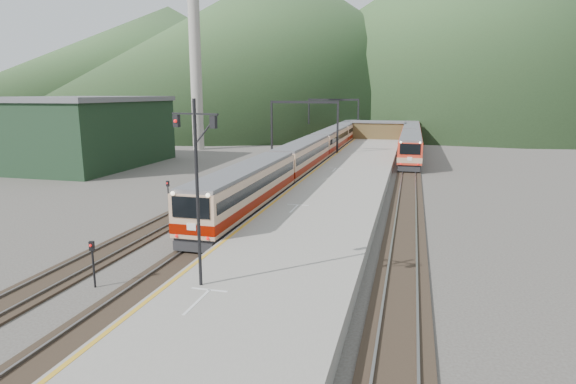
# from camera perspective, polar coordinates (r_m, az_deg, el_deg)

# --- Properties ---
(track_main) EXTENTS (2.60, 200.00, 0.23)m
(track_main) POSITION_cam_1_polar(r_m,az_deg,el_deg) (52.24, 1.36, 1.78)
(track_main) COLOR black
(track_main) RESTS_ON ground
(track_far) EXTENTS (2.60, 200.00, 0.23)m
(track_far) POSITION_cam_1_polar(r_m,az_deg,el_deg) (53.58, -3.86, 2.01)
(track_far) COLOR black
(track_far) RESTS_ON ground
(track_second) EXTENTS (2.60, 200.00, 0.23)m
(track_second) POSITION_cam_1_polar(r_m,az_deg,el_deg) (50.93, 14.07, 1.18)
(track_second) COLOR black
(track_second) RESTS_ON ground
(platform) EXTENTS (8.00, 100.00, 1.00)m
(platform) POSITION_cam_1_polar(r_m,az_deg,el_deg) (49.25, 7.19, 1.60)
(platform) COLOR gray
(platform) RESTS_ON ground
(gantry_near) EXTENTS (9.55, 0.25, 8.00)m
(gantry_near) POSITION_cam_1_polar(r_m,az_deg,el_deg) (66.81, 1.93, 8.70)
(gantry_near) COLOR black
(gantry_near) RESTS_ON ground
(gantry_far) EXTENTS (9.55, 0.25, 8.00)m
(gantry_far) POSITION_cam_1_polar(r_m,az_deg,el_deg) (91.36, 5.39, 9.45)
(gantry_far) COLOR black
(gantry_far) RESTS_ON ground
(warehouse) EXTENTS (14.50, 20.50, 8.60)m
(warehouse) POSITION_cam_1_polar(r_m,az_deg,el_deg) (65.66, -22.90, 6.64)
(warehouse) COLOR black
(warehouse) RESTS_ON ground
(smokestack) EXTENTS (1.80, 1.80, 30.00)m
(smokestack) POSITION_cam_1_polar(r_m,az_deg,el_deg) (79.81, -10.94, 15.75)
(smokestack) COLOR #9E998E
(smokestack) RESTS_ON ground
(station_shed) EXTENTS (9.40, 4.40, 3.10)m
(station_shed) POSITION_cam_1_polar(r_m,az_deg,el_deg) (88.58, 10.59, 7.28)
(station_shed) COLOR brown
(station_shed) RESTS_ON platform
(hill_a) EXTENTS (180.00, 180.00, 60.00)m
(hill_a) POSITION_cam_1_polar(r_m,az_deg,el_deg) (207.75, -0.02, 17.45)
(hill_a) COLOR #334F2B
(hill_a) RESTS_ON ground
(hill_b) EXTENTS (220.00, 220.00, 75.00)m
(hill_b) POSITION_cam_1_polar(r_m,az_deg,el_deg) (242.51, 19.66, 17.76)
(hill_b) COLOR #334F2B
(hill_b) RESTS_ON ground
(hill_d) EXTENTS (200.00, 200.00, 55.00)m
(hill_d) POSITION_cam_1_polar(r_m,az_deg,el_deg) (283.26, -13.76, 15.08)
(hill_d) COLOR #334F2B
(hill_d) RESTS_ON ground
(main_train) EXTENTS (2.73, 93.90, 3.34)m
(main_train) POSITION_cam_1_polar(r_m,az_deg,el_deg) (71.89, 5.09, 5.92)
(main_train) COLOR tan
(main_train) RESTS_ON track_main
(second_train) EXTENTS (2.78, 57.10, 3.39)m
(second_train) POSITION_cam_1_polar(r_m,az_deg,el_deg) (84.53, 14.40, 6.48)
(second_train) COLOR red
(second_train) RESTS_ON track_second
(signal_mast) EXTENTS (2.17, 0.59, 7.81)m
(signal_mast) POSITION_cam_1_polar(r_m,az_deg,el_deg) (19.92, -10.77, 1.92)
(signal_mast) COLOR black
(signal_mast) RESTS_ON platform
(short_signal_a) EXTENTS (0.25, 0.21, 2.27)m
(short_signal_a) POSITION_cam_1_polar(r_m,az_deg,el_deg) (24.46, -22.13, -7.24)
(short_signal_a) COLOR black
(short_signal_a) RESTS_ON ground
(short_signal_b) EXTENTS (0.25, 0.20, 2.27)m
(short_signal_b) POSITION_cam_1_polar(r_m,az_deg,el_deg) (46.16, -3.00, 2.22)
(short_signal_b) COLOR black
(short_signal_b) RESTS_ON ground
(short_signal_c) EXTENTS (0.22, 0.16, 2.27)m
(short_signal_c) POSITION_cam_1_polar(r_m,az_deg,el_deg) (38.97, -14.03, 0.12)
(short_signal_c) COLOR black
(short_signal_c) RESTS_ON ground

